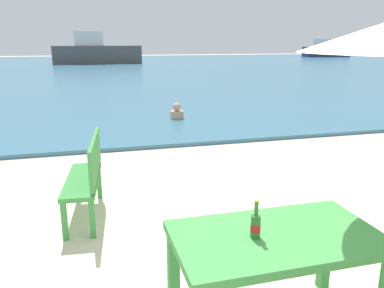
% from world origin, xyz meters
% --- Properties ---
extents(sea_water, '(120.00, 50.00, 0.08)m').
position_xyz_m(sea_water, '(0.00, 30.00, 0.04)').
color(sea_water, '#386B84').
rests_on(sea_water, ground_plane).
extents(picnic_table_green, '(1.40, 0.80, 0.76)m').
position_xyz_m(picnic_table_green, '(-0.46, 0.00, 0.65)').
color(picnic_table_green, '#3D8C42').
rests_on(picnic_table_green, ground_plane).
extents(beer_bottle_amber, '(0.07, 0.07, 0.26)m').
position_xyz_m(beer_bottle_amber, '(-0.62, -0.01, 0.85)').
color(beer_bottle_amber, '#2D662D').
rests_on(beer_bottle_amber, picnic_table_green).
extents(bench_green_left, '(0.48, 1.23, 0.95)m').
position_xyz_m(bench_green_left, '(-1.67, 2.29, 0.54)').
color(bench_green_left, '#3D8C42').
rests_on(bench_green_left, ground_plane).
extents(swimmer_person, '(0.34, 0.34, 0.41)m').
position_xyz_m(swimmer_person, '(0.59, 7.48, 0.24)').
color(swimmer_person, tan).
rests_on(swimmer_person, sea_water).
extents(boat_barge, '(7.73, 2.11, 2.81)m').
position_xyz_m(boat_barge, '(-0.54, 34.74, 1.09)').
color(boat_barge, '#4C4C4C').
rests_on(boat_barge, sea_water).
extents(boat_fishing_trawler, '(6.23, 1.70, 2.27)m').
position_xyz_m(boat_fishing_trawler, '(29.23, 43.75, 0.89)').
color(boat_fishing_trawler, navy).
rests_on(boat_fishing_trawler, sea_water).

